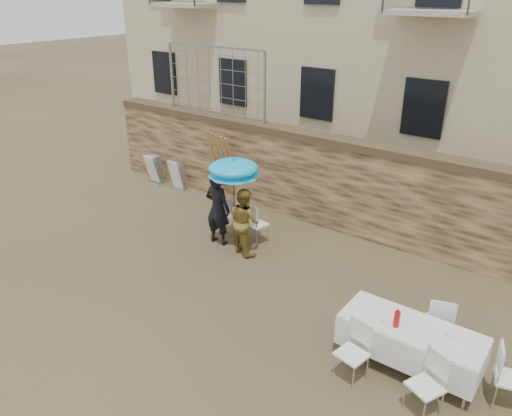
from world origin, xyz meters
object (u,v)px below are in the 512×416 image
Objects in this scene: umbrella at (234,171)px; man_suit at (218,209)px; couple_chair_right at (257,223)px; table_chair_side at (511,377)px; couple_chair_left at (233,215)px; chair_stack_right at (179,174)px; table_chair_back at (440,321)px; table_chair_front_right at (425,385)px; table_chair_front_left at (352,353)px; soda_bottle at (397,319)px; woman_dress at (244,221)px; chair_stack_left at (158,167)px; banquet_table at (412,329)px.

man_suit is at bearing -165.96° from umbrella.
couple_chair_right and table_chair_side have the same top height.
couple_chair_left reaches higher than chair_stack_right.
table_chair_back is (4.83, -0.71, -1.33)m from umbrella.
table_chair_front_right reaches higher than chair_stack_right.
man_suit is 1.04m from umbrella.
couple_chair_right is 4.00m from chair_stack_right.
soda_bottle is at bearing 67.36° from table_chair_front_left.
man_suit reaches higher than table_chair_front_right.
table_chair_front_right is 1.00× the size of table_chair_side.
man_suit is 0.66m from couple_chair_left.
woman_dress is 1.64× the size of chair_stack_right.
man_suit is 0.76m from woman_dress.
table_chair_front_right is 1.04× the size of chair_stack_left.
table_chair_side is at bearing 4.09° from banquet_table.
soda_bottle reaches higher than banquet_table.
banquet_table is at bearing -18.12° from umbrella.
couple_chair_right and table_chair_front_right have the same top height.
couple_chair_left reaches higher than banquet_table.
couple_chair_right and table_chair_front_left have the same top height.
table_chair_back is 1.04× the size of chair_stack_left.
table_chair_side is at bearing -17.10° from chair_stack_left.
table_chair_front_left is 2.17m from table_chair_side.
couple_chair_right is at bearing 155.59° from banquet_table.
couple_chair_left is at bearing 11.85° from couple_chair_right.
man_suit is 5.08m from soda_bottle.
table_chair_back is at bearing 43.48° from table_chair_side.
man_suit is at bearing 91.03° from couple_chair_left.
man_suit reaches higher than banquet_table.
soda_bottle is 0.27× the size of table_chair_back.
couple_chair_left is 6.70m from table_chair_side.
soda_bottle is 0.84m from table_chair_front_left.
table_chair_back is at bearing 75.96° from banquet_table.
soda_bottle is 1.11m from table_chair_back.
umbrella is 2.00× the size of couple_chair_right.
banquet_table is (4.33, -1.96, 0.25)m from couple_chair_right.
couple_chair_right is at bearing -31.49° from table_chair_back.
man_suit is 3.62m from chair_stack_right.
banquet_table is 2.28× the size of chair_stack_left.
soda_bottle reaches higher than table_chair_side.
soda_bottle is at bearing -23.59° from chair_stack_right.
woman_dress is 5.09m from chair_stack_left.
woman_dress is at bearing -26.26° from chair_stack_right.
umbrella is 2.00× the size of table_chair_side.
banquet_table is (4.28, -1.41, -0.02)m from woman_dress.
umbrella reaches higher than banquet_table.
table_chair_front_right is 1.04× the size of chair_stack_right.
couple_chair_right is 1.00× the size of table_chair_back.
man_suit is 0.89× the size of umbrella.
soda_bottle is at bearing 50.10° from table_chair_back.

